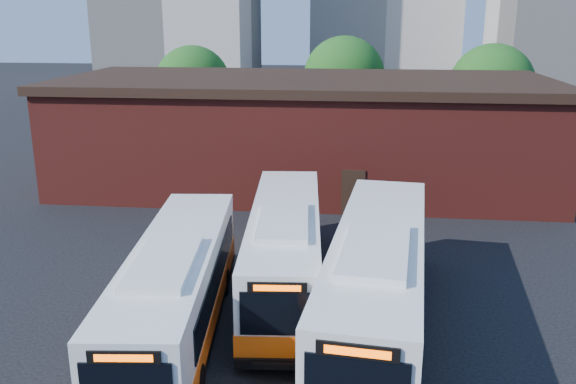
# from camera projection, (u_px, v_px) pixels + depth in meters

# --- Properties ---
(ground) EXTENTS (220.00, 220.00, 0.00)m
(ground) POSITION_uv_depth(u_px,v_px,m) (248.00, 357.00, 18.39)
(ground) COLOR black
(bus_midwest) EXTENTS (3.61, 12.16, 3.27)m
(bus_midwest) POSITION_uv_depth(u_px,v_px,m) (177.00, 294.00, 19.16)
(bus_midwest) COLOR white
(bus_midwest) RESTS_ON ground
(bus_mideast) EXTENTS (3.41, 12.23, 3.29)m
(bus_mideast) POSITION_uv_depth(u_px,v_px,m) (285.00, 252.00, 22.55)
(bus_mideast) COLOR white
(bus_mideast) RESTS_ON ground
(bus_east) EXTENTS (4.06, 13.49, 3.63)m
(bus_east) POSITION_uv_depth(u_px,v_px,m) (377.00, 287.00, 19.34)
(bus_east) COLOR white
(bus_east) RESTS_ON ground
(depot_building) EXTENTS (28.60, 12.60, 6.40)m
(depot_building) POSITION_uv_depth(u_px,v_px,m) (305.00, 130.00, 36.55)
(depot_building) COLOR maroon
(depot_building) RESTS_ON ground
(tree_west) EXTENTS (6.00, 6.00, 7.65)m
(tree_west) POSITION_uv_depth(u_px,v_px,m) (193.00, 83.00, 48.67)
(tree_west) COLOR #382314
(tree_west) RESTS_ON ground
(tree_mid) EXTENTS (6.56, 6.56, 8.36)m
(tree_mid) POSITION_uv_depth(u_px,v_px,m) (344.00, 77.00, 49.19)
(tree_mid) COLOR #382314
(tree_mid) RESTS_ON ground
(tree_east) EXTENTS (6.24, 6.24, 7.96)m
(tree_east) POSITION_uv_depth(u_px,v_px,m) (491.00, 86.00, 45.23)
(tree_east) COLOR #382314
(tree_east) RESTS_ON ground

